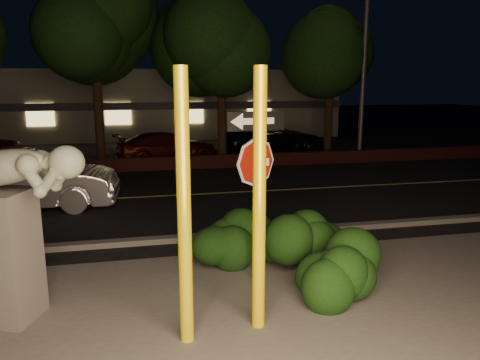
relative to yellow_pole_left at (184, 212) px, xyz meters
name	(u,v)px	position (x,y,z in m)	size (l,w,h in m)	color
ground	(168,176)	(0.47, 11.05, -1.77)	(90.00, 90.00, 0.00)	black
patio	(222,334)	(0.47, 0.05, -1.76)	(14.00, 6.00, 0.02)	#4C4944
road	(174,196)	(0.47, 8.05, -1.77)	(80.00, 8.00, 0.01)	black
lane_marking	(174,195)	(0.47, 8.05, -1.75)	(80.00, 0.12, 0.01)	#B1A346
curb	(190,238)	(0.47, 3.95, -1.71)	(80.00, 0.25, 0.12)	#4C4944
brick_wall	(165,163)	(0.47, 12.35, -1.52)	(40.00, 0.35, 0.50)	#4B1B18
parking_lot	(159,149)	(0.47, 18.05, -1.77)	(40.00, 12.00, 0.01)	black
building	(152,102)	(0.47, 26.03, 0.23)	(22.00, 10.20, 4.00)	gray
tree_far_b	(92,10)	(-2.03, 14.25, 4.28)	(5.20, 5.20, 8.41)	black
tree_far_c	(221,23)	(2.97, 13.85, 3.89)	(4.80, 4.80, 7.84)	black
tree_far_d	(332,33)	(7.97, 14.35, 3.64)	(4.40, 4.40, 7.42)	black
yellow_pole_left	(184,212)	(0.00, 0.00, 0.00)	(0.18, 0.18, 3.55)	yellow
yellow_pole_right	(259,204)	(1.01, 0.16, 0.01)	(0.18, 0.18, 3.56)	#FFDF06
signpost	(256,163)	(1.34, 1.66, 0.28)	(0.97, 0.17, 2.89)	black
sculpture	(4,214)	(-2.37, 1.11, -0.20)	(2.33, 1.38, 2.54)	#4C4944
hedge_center	(232,235)	(1.12, 2.59, -1.25)	(2.02, 0.95, 1.05)	black
hedge_right	(304,235)	(2.38, 2.11, -1.17)	(1.83, 0.98, 1.20)	black
hedge_far_right	(345,267)	(2.56, 0.73, -1.25)	(1.49, 0.93, 1.04)	black
streetlight	(362,23)	(8.46, 12.48, 3.86)	(1.38, 0.63, 9.47)	#444549
silver_sedan	(25,180)	(-3.49, 7.44, -0.99)	(1.65, 4.74, 1.56)	silver
parked_car_darkred	(167,147)	(0.68, 14.25, -1.15)	(1.75, 4.31, 1.25)	#431109
parked_car_dark	(273,139)	(5.69, 15.43, -1.08)	(2.31, 5.01, 1.39)	black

